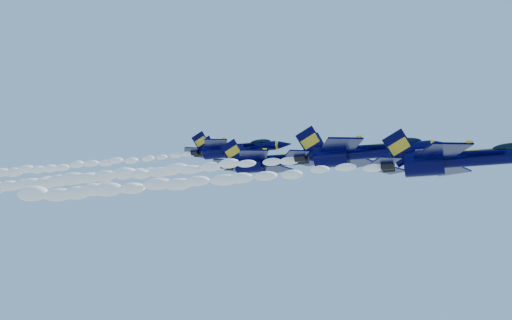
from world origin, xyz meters
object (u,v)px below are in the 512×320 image
(jet_lead, at_px, (462,159))
(jet_second, at_px, (363,152))
(jet_fourth, at_px, (235,149))
(jet_third, at_px, (275,161))

(jet_lead, height_order, jet_second, jet_second)
(jet_lead, relative_size, jet_second, 0.89)
(jet_lead, xyz_separation_m, jet_second, (-10.05, 11.03, 4.10))
(jet_lead, xyz_separation_m, jet_fourth, (-30.45, 23.87, 9.42))
(jet_third, distance_m, jet_fourth, 10.50)
(jet_second, bearing_deg, jet_lead, -47.65)
(jet_third, height_order, jet_fourth, jet_fourth)
(jet_second, distance_m, jet_fourth, 24.69)
(jet_fourth, bearing_deg, jet_lead, -38.10)
(jet_lead, bearing_deg, jet_third, 141.28)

